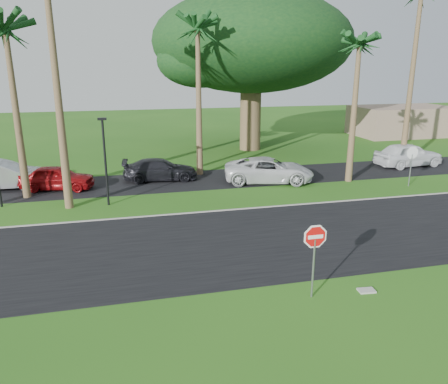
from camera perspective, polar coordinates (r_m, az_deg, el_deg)
name	(u,v)px	position (r m, az deg, el deg)	size (l,w,h in m)	color
ground	(267,260)	(17.10, 5.58, -8.79)	(120.00, 120.00, 0.00)	#245715
road	(251,240)	(18.83, 3.59, -6.27)	(120.00, 8.00, 0.02)	black
parking_strip	(204,180)	(28.51, -2.61, 1.64)	(120.00, 5.00, 0.02)	black
curb	(228,210)	(22.47, 0.56, -2.37)	(120.00, 0.12, 0.06)	gray
stop_sign_near	(315,246)	(14.03, 11.75, -6.95)	(1.05, 0.07, 2.62)	gray
stop_sign_far	(412,158)	(28.92, 23.33, 4.11)	(1.05, 0.07, 2.62)	gray
palm_left_mid	(6,35)	(26.16, -26.61, 17.87)	(5.00, 5.00, 10.00)	brown
palm_center	(198,32)	(29.12, -3.46, 20.11)	(5.00, 5.00, 10.50)	brown
palm_right_near	(359,48)	(28.42, 17.26, 17.57)	(5.00, 5.00, 9.50)	brown
canopy_tree	(252,43)	(38.30, 3.63, 18.87)	(16.50, 16.50, 13.12)	brown
streetlight_right	(105,156)	(23.55, -15.29, 4.53)	(0.45, 0.25, 4.64)	black
building_far	(402,121)	(50.34, 22.25, 8.60)	(10.00, 6.00, 3.00)	gray
car_silver	(2,176)	(29.24, -27.02, 1.92)	(1.80, 5.17, 1.70)	#B7B9BF
car_red	(57,178)	(27.88, -20.95, 1.73)	(1.71, 4.26, 1.45)	maroon
car_dark	(160,170)	(28.49, -8.33, 2.88)	(1.93, 4.75, 1.38)	black
car_minivan	(269,170)	(27.82, 5.89, 2.83)	(2.59, 5.61, 1.56)	silver
car_pickup	(408,155)	(34.78, 22.93, 4.50)	(2.06, 5.11, 1.74)	white
utility_slab	(366,291)	(15.57, 18.11, -12.13)	(0.55, 0.35, 0.06)	#A09F98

